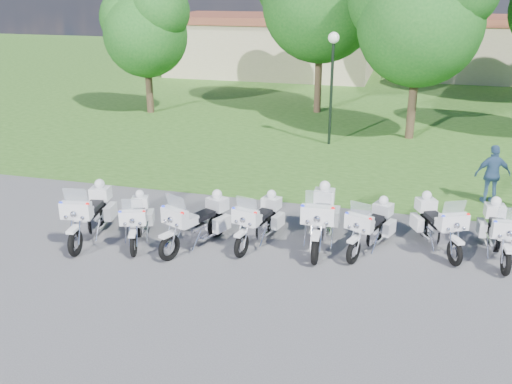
% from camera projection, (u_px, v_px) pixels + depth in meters
% --- Properties ---
extents(ground, '(100.00, 100.00, 0.00)m').
position_uv_depth(ground, '(242.00, 241.00, 14.84)').
color(ground, '#4C4C50').
rests_on(ground, ground).
extents(grass_lawn, '(100.00, 48.00, 0.01)m').
position_uv_depth(grass_lawn, '(354.00, 79.00, 39.25)').
color(grass_lawn, '#2F5B1C').
rests_on(grass_lawn, ground).
extents(motorcycle_0, '(1.04, 2.48, 1.67)m').
position_uv_depth(motorcycle_0, '(90.00, 213.00, 14.81)').
color(motorcycle_0, black).
rests_on(motorcycle_0, ground).
extents(motorcycle_1, '(1.12, 2.05, 1.42)m').
position_uv_depth(motorcycle_1, '(138.00, 220.00, 14.68)').
color(motorcycle_1, black).
rests_on(motorcycle_1, ground).
extents(motorcycle_2, '(1.37, 2.26, 1.61)m').
position_uv_depth(motorcycle_2, '(198.00, 222.00, 14.35)').
color(motorcycle_2, black).
rests_on(motorcycle_2, ground).
extents(motorcycle_3, '(1.04, 2.20, 1.50)m').
position_uv_depth(motorcycle_3, '(259.00, 220.00, 14.56)').
color(motorcycle_3, black).
rests_on(motorcycle_3, ground).
extents(motorcycle_4, '(0.93, 2.63, 1.76)m').
position_uv_depth(motorcycle_4, '(321.00, 218.00, 14.43)').
color(motorcycle_4, black).
rests_on(motorcycle_4, ground).
extents(motorcycle_5, '(1.21, 2.14, 1.50)m').
position_uv_depth(motorcycle_5, '(371.00, 227.00, 14.19)').
color(motorcycle_5, black).
rests_on(motorcycle_5, ground).
extents(motorcycle_6, '(1.36, 2.15, 1.55)m').
position_uv_depth(motorcycle_6, '(438.00, 224.00, 14.28)').
color(motorcycle_6, black).
rests_on(motorcycle_6, ground).
extents(motorcycle_7, '(0.87, 2.34, 1.57)m').
position_uv_depth(motorcycle_7, '(499.00, 231.00, 13.84)').
color(motorcycle_7, black).
rests_on(motorcycle_7, ground).
extents(lamp_post, '(0.44, 0.44, 4.51)m').
position_uv_depth(lamp_post, '(333.00, 62.00, 22.49)').
color(lamp_post, black).
rests_on(lamp_post, ground).
extents(tree_0, '(4.82, 4.11, 6.43)m').
position_uv_depth(tree_0, '(145.00, 27.00, 27.92)').
color(tree_0, '#38281C').
rests_on(tree_0, ground).
extents(tree_2, '(5.93, 5.06, 7.90)m').
position_uv_depth(tree_2, '(420.00, 11.00, 22.79)').
color(tree_2, '#38281C').
rests_on(tree_2, ground).
extents(building_west, '(14.56, 8.32, 4.10)m').
position_uv_depth(building_west, '(273.00, 44.00, 40.92)').
color(building_west, tan).
rests_on(building_west, ground).
extents(bystander_c, '(1.14, 0.69, 1.81)m').
position_uv_depth(bystander_c, '(492.00, 175.00, 17.12)').
color(bystander_c, '#315176').
rests_on(bystander_c, ground).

